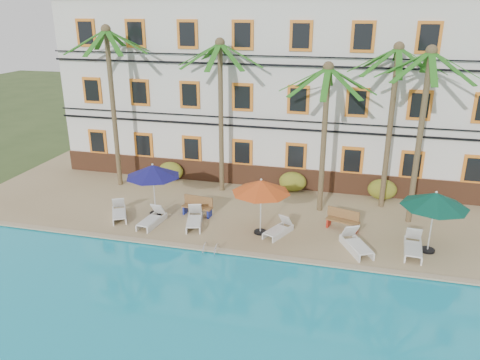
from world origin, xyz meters
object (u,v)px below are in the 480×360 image
(lounger_b, at_px, (152,219))
(palm_a, at_px, (111,87))
(umbrella_blue, at_px, (153,171))
(lounger_c, at_px, (194,219))
(bench_left, at_px, (198,206))
(umbrella_red, at_px, (261,187))
(palm_e, at_px, (423,113))
(lounger_e, at_px, (356,244))
(palm_d, at_px, (392,105))
(palm_c, at_px, (325,117))
(palm_b, at_px, (221,96))
(pool_ladder, at_px, (211,251))
(lounger_f, at_px, (413,246))
(lounger_d, at_px, (279,229))
(umbrella_green, at_px, (435,200))
(lounger_a, at_px, (119,212))
(bench_right, at_px, (343,219))

(lounger_b, bearing_deg, palm_a, 131.87)
(umbrella_blue, distance_m, lounger_b, 2.28)
(lounger_c, height_order, bench_left, bench_left)
(palm_a, height_order, umbrella_red, palm_a)
(palm_e, relative_size, lounger_e, 4.00)
(palm_d, xyz_separation_m, palm_e, (1.20, -1.53, -0.01))
(lounger_c, xyz_separation_m, bench_left, (-0.22, 1.15, 0.18))
(lounger_c, bearing_deg, palm_c, 30.06)
(umbrella_blue, relative_size, lounger_c, 1.33)
(palm_b, bearing_deg, pool_ladder, -77.48)
(palm_b, xyz_separation_m, lounger_e, (7.33, -5.21, -4.93))
(umbrella_blue, relative_size, pool_ladder, 3.52)
(palm_d, distance_m, palm_e, 1.95)
(palm_c, height_order, lounger_c, palm_c)
(palm_b, relative_size, lounger_c, 4.13)
(palm_a, height_order, lounger_e, palm_a)
(palm_c, height_order, lounger_f, palm_c)
(palm_a, xyz_separation_m, palm_e, (15.60, -1.15, -0.37))
(umbrella_red, xyz_separation_m, lounger_c, (-3.14, 0.04, -1.94))
(lounger_e, bearing_deg, palm_e, 55.74)
(palm_c, relative_size, lounger_d, 4.14)
(palm_c, relative_size, pool_ladder, 9.77)
(palm_e, distance_m, umbrella_blue, 12.51)
(palm_d, bearing_deg, umbrella_green, -68.28)
(lounger_a, bearing_deg, bench_left, 19.16)
(umbrella_red, xyz_separation_m, lounger_f, (6.48, -0.23, -1.93))
(palm_c, relative_size, palm_e, 0.90)
(lounger_a, bearing_deg, lounger_c, 1.45)
(umbrella_green, bearing_deg, bench_right, 160.18)
(palm_a, distance_m, lounger_f, 16.94)
(lounger_d, bearing_deg, pool_ladder, -137.88)
(lounger_b, xyz_separation_m, lounger_c, (1.94, 0.42, 0.01))
(lounger_b, height_order, pool_ladder, lounger_b)
(palm_d, height_order, umbrella_red, palm_d)
(umbrella_green, distance_m, lounger_d, 6.60)
(lounger_d, bearing_deg, umbrella_green, -0.00)
(palm_e, bearing_deg, lounger_e, -124.26)
(umbrella_blue, xyz_separation_m, umbrella_green, (12.49, -0.67, 0.06))
(palm_a, distance_m, lounger_a, 7.02)
(lounger_a, xyz_separation_m, lounger_b, (1.86, -0.33, 0.00))
(palm_c, xyz_separation_m, lounger_e, (1.84, -3.80, -4.43))
(palm_b, height_order, bench_left, palm_b)
(lounger_b, xyz_separation_m, bench_left, (1.71, 1.57, 0.20))
(lounger_b, xyz_separation_m, lounger_f, (11.55, 0.15, 0.02))
(palm_c, height_order, umbrella_blue, palm_c)
(lounger_b, bearing_deg, lounger_f, 0.73)
(umbrella_green, relative_size, lounger_d, 1.53)
(palm_a, bearing_deg, palm_b, 5.62)
(palm_e, height_order, lounger_d, palm_e)
(umbrella_green, relative_size, lounger_e, 1.33)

